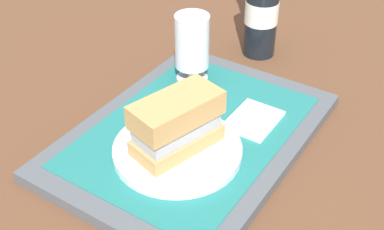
{
  "coord_description": "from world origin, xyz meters",
  "views": [
    {
      "loc": [
        -0.53,
        -0.34,
        0.51
      ],
      "look_at": [
        0.0,
        0.0,
        0.05
      ],
      "focal_mm": 47.59,
      "sensor_mm": 36.0,
      "label": 1
    }
  ],
  "objects_px": {
    "sandwich": "(179,122)",
    "beer_bottle": "(262,5)",
    "plate": "(177,150)",
    "beer_glass": "(192,47)"
  },
  "relations": [
    {
      "from": "sandwich",
      "to": "beer_glass",
      "type": "xyz_separation_m",
      "value": [
        0.18,
        0.09,
        0.01
      ]
    },
    {
      "from": "beer_bottle",
      "to": "plate",
      "type": "bearing_deg",
      "value": -171.67
    },
    {
      "from": "plate",
      "to": "sandwich",
      "type": "bearing_deg",
      "value": -15.88
    },
    {
      "from": "sandwich",
      "to": "beer_bottle",
      "type": "relative_size",
      "value": 0.54
    },
    {
      "from": "sandwich",
      "to": "beer_bottle",
      "type": "distance_m",
      "value": 0.37
    },
    {
      "from": "sandwich",
      "to": "beer_bottle",
      "type": "height_order",
      "value": "beer_bottle"
    },
    {
      "from": "sandwich",
      "to": "beer_glass",
      "type": "distance_m",
      "value": 0.2
    },
    {
      "from": "plate",
      "to": "beer_bottle",
      "type": "relative_size",
      "value": 0.71
    },
    {
      "from": "sandwich",
      "to": "plate",
      "type": "bearing_deg",
      "value": -180.0
    },
    {
      "from": "plate",
      "to": "sandwich",
      "type": "distance_m",
      "value": 0.05
    }
  ]
}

